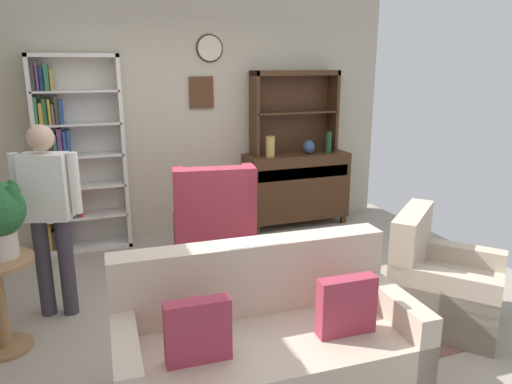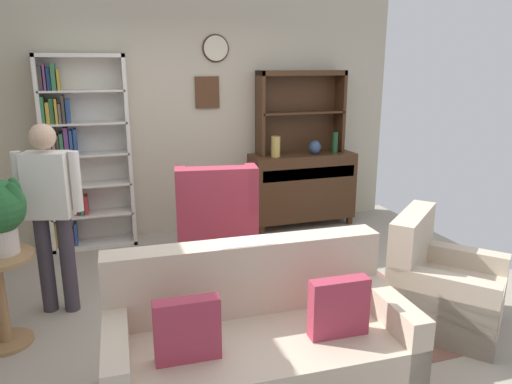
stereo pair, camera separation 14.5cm
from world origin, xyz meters
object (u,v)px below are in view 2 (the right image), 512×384
object	(u,v)px
sideboard_hutch	(300,101)
wingback_chair	(216,228)
armchair_floral	(441,290)
sideboard	(302,186)
vase_tall	(276,147)
person_reading	(50,206)
couch_floral	(258,346)
bottle_wine	(335,143)
vase_round	(315,147)
bookshelf	(80,155)

from	to	relation	value
sideboard_hutch	wingback_chair	world-z (taller)	sideboard_hutch
sideboard_hutch	armchair_floral	bearing A→B (deg)	-88.88
sideboard	vase_tall	distance (m)	0.67
person_reading	couch_floral	bearing A→B (deg)	-50.54
bottle_wine	couch_floral	world-z (taller)	bottle_wine
armchair_floral	vase_round	bearing A→B (deg)	88.24
vase_round	bottle_wine	world-z (taller)	bottle_wine
couch_floral	sideboard_hutch	bearing A→B (deg)	62.46
vase_round	vase_tall	bearing A→B (deg)	-178.51
vase_round	person_reading	size ratio (longest dim) A/B	0.11
couch_floral	wingback_chair	bearing A→B (deg)	83.26
sideboard	vase_round	xyz separation A→B (m)	(0.13, -0.07, 0.50)
bottle_wine	wingback_chair	xyz separation A→B (m)	(-1.71, -0.77, -0.67)
bottle_wine	couch_floral	size ratio (longest dim) A/B	0.14
sideboard	couch_floral	distance (m)	3.30
bookshelf	couch_floral	world-z (taller)	bookshelf
wingback_chair	vase_tall	bearing A→B (deg)	39.65
armchair_floral	wingback_chair	size ratio (longest dim) A/B	1.03
sideboard	armchair_floral	world-z (taller)	sideboard
vase_round	couch_floral	world-z (taller)	vase_round
sideboard	armchair_floral	distance (m)	2.59
vase_round	couch_floral	distance (m)	3.37
vase_round	person_reading	bearing A→B (deg)	-155.52
couch_floral	person_reading	bearing A→B (deg)	129.46
bookshelf	sideboard	size ratio (longest dim) A/B	1.62
bookshelf	sideboard	world-z (taller)	bookshelf
sideboard_hutch	bottle_wine	size ratio (longest dim) A/B	4.15
vase_tall	bottle_wine	xyz separation A→B (m)	(0.78, -0.01, 0.01)
bookshelf	sideboard_hutch	distance (m)	2.64
armchair_floral	sideboard	bearing A→B (deg)	91.17
vase_tall	bottle_wine	distance (m)	0.78
bookshelf	sideboard_hutch	size ratio (longest dim) A/B	1.91
person_reading	bottle_wine	bearing A→B (deg)	22.35
armchair_floral	sideboard_hutch	bearing A→B (deg)	91.12
vase_tall	couch_floral	distance (m)	3.14
bottle_wine	vase_round	bearing A→B (deg)	175.05
vase_round	wingback_chair	size ratio (longest dim) A/B	0.16
bookshelf	sideboard	bearing A→B (deg)	-1.86
vase_round	wingback_chair	xyz separation A→B (m)	(-1.45, -0.79, -0.62)
bookshelf	couch_floral	xyz separation A→B (m)	(1.02, -2.98, -0.73)
bookshelf	wingback_chair	bearing A→B (deg)	-36.65
couch_floral	vase_round	bearing A→B (deg)	59.04
sideboard_hutch	armchair_floral	xyz separation A→B (m)	(0.05, -2.69, -1.27)
sideboard_hutch	couch_floral	bearing A→B (deg)	-117.54
sideboard_hutch	wingback_chair	distance (m)	2.02
bookshelf	vase_tall	world-z (taller)	bookshelf
sideboard	person_reading	bearing A→B (deg)	-153.42
sideboard	wingback_chair	size ratio (longest dim) A/B	1.24
couch_floral	wingback_chair	xyz separation A→B (m)	(0.24, 2.04, 0.07)
bottle_wine	vase_tall	bearing A→B (deg)	179.34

